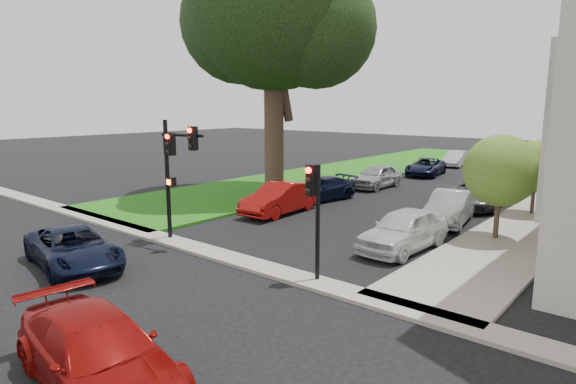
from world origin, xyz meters
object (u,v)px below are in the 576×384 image
Objects in this scene: small_tree_c at (573,150)px; car_parked_6 at (321,189)px; eucalyptus at (272,2)px; car_parked_1 at (450,208)px; small_tree_b at (536,166)px; car_cross_near at (73,248)px; car_parked_5 at (280,198)px; traffic_signal_secondary at (314,201)px; car_parked_4 at (543,168)px; car_parked_8 at (426,167)px; car_parked_9 at (456,159)px; car_cross_far at (97,353)px; car_parked_0 at (404,230)px; car_parked_2 at (478,192)px; small_tree_a at (500,171)px; car_parked_7 at (377,176)px; traffic_signal_main at (173,159)px.

car_parked_6 is at bearing -128.43° from small_tree_c.
car_parked_1 is at bearing -4.36° from eucalyptus.
car_cross_near is (-9.74, -17.91, -1.78)m from small_tree_b.
traffic_signal_secondary is at bearing -46.22° from car_parked_5.
car_parked_8 is at bearing -138.96° from car_parked_4.
eucalyptus is 22.59m from car_parked_9.
small_tree_c is at bearing 2.13° from car_cross_far.
car_parked_0 is 1.10× the size of car_parked_9.
eucalyptus is 15.73m from car_parked_2.
small_tree_b is 10.83m from car_parked_6.
car_cross_near is at bearing 73.85° from car_cross_far.
car_parked_2 is at bearing 114.14° from small_tree_a.
car_parked_8 is (0.05, 27.39, 0.00)m from car_cross_near.
car_parked_7 is at bearing 87.36° from car_parked_5.
small_tree_b is 0.82× the size of car_parked_1.
car_parked_6 is at bearing -160.97° from small_tree_b.
traffic_signal_secondary is at bearing -0.32° from traffic_signal_main.
car_parked_2 is 1.14× the size of car_parked_4.
car_parked_1 is at bearing 6.64° from car_cross_far.
small_tree_a is 7.04m from car_parked_2.
small_tree_b is at bearing 34.28° from car_parked_5.
small_tree_c is at bearing 60.94° from car_parked_6.
traffic_signal_main is (4.33, -10.65, -7.88)m from eucalyptus.
car_parked_9 reaches higher than car_cross_near.
car_parked_0 is (11.71, -5.92, -10.39)m from eucalyptus.
traffic_signal_main is at bearing 51.54° from car_cross_far.
car_parked_7 is (4.13, 5.44, -10.40)m from eucalyptus.
small_tree_b is (13.96, 3.19, -8.72)m from eucalyptus.
small_tree_b is (0.00, 5.61, -0.36)m from small_tree_a.
traffic_signal_main is at bearing -95.18° from car_parked_4.
car_parked_9 is at bearing 83.65° from car_parked_8.
car_parked_8 is (0.13, 7.23, -0.09)m from car_parked_7.
eucalyptus is 16.76m from small_tree_b.
car_parked_6 is at bearing 12.01° from car_cross_near.
car_parked_1 is 4.60m from car_parked_2.
car_parked_6 is at bearing 165.76° from car_parked_1.
small_tree_a is 5.63m from small_tree_b.
car_cross_far is 24.31m from car_parked_7.
car_parked_2 is at bearing -107.58° from small_tree_c.
car_parked_1 reaches higher than car_parked_8.
traffic_signal_main is 10.69m from car_parked_6.
small_tree_b is 9.53m from car_parked_0.
car_parked_1 is (7.25, 13.85, 0.07)m from car_cross_near.
car_parked_7 is 14.18m from car_parked_9.
small_tree_c is 0.80× the size of car_cross_far.
small_tree_c is at bearing 56.55° from car_parked_5.
car_cross_near is at bearing -128.39° from small_tree_a.
traffic_signal_secondary is at bearing -108.95° from small_tree_a.
small_tree_b is 0.79× the size of car_parked_5.
small_tree_a is 0.88× the size of traffic_signal_main.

